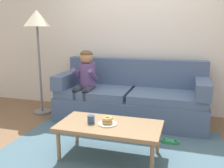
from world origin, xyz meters
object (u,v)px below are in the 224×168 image
(couch, at_px, (131,99))
(floor_lamp, at_px, (37,25))
(toy_controller, at_px, (170,142))
(donut, at_px, (107,122))
(coffee_table, at_px, (110,127))
(person_child, at_px, (85,78))
(mug, at_px, (91,119))

(couch, xyz_separation_m, floor_lamp, (-1.55, -0.13, 1.14))
(couch, bearing_deg, toy_controller, -48.07)
(floor_lamp, bearing_deg, donut, -36.60)
(coffee_table, relative_size, person_child, 1.03)
(donut, relative_size, mug, 1.33)
(couch, height_order, person_child, person_child)
(mug, bearing_deg, toy_controller, 33.52)
(coffee_table, bearing_deg, person_child, 124.18)
(coffee_table, bearing_deg, couch, 91.48)
(toy_controller, bearing_deg, floor_lamp, 161.50)
(person_child, bearing_deg, couch, 16.76)
(coffee_table, distance_m, person_child, 1.32)
(person_child, relative_size, toy_controller, 4.87)
(couch, bearing_deg, coffee_table, -88.52)
(toy_controller, bearing_deg, person_child, 155.54)
(couch, relative_size, donut, 19.13)
(person_child, bearing_deg, toy_controller, -21.52)
(couch, height_order, mug, couch)
(floor_lamp, bearing_deg, toy_controller, -15.57)
(floor_lamp, bearing_deg, person_child, -5.46)
(person_child, height_order, mug, person_child)
(mug, height_order, toy_controller, mug)
(person_child, bearing_deg, coffee_table, -55.82)
(person_child, xyz_separation_m, donut, (0.70, -1.08, -0.25))
(coffee_table, relative_size, toy_controller, 5.04)
(donut, bearing_deg, toy_controller, 39.65)
(couch, bearing_deg, mug, -97.67)
(couch, distance_m, floor_lamp, 1.92)
(person_child, height_order, floor_lamp, floor_lamp)
(mug, bearing_deg, couch, 82.33)
(coffee_table, xyz_separation_m, floor_lamp, (-1.58, 1.14, 1.13))
(couch, height_order, toy_controller, couch)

